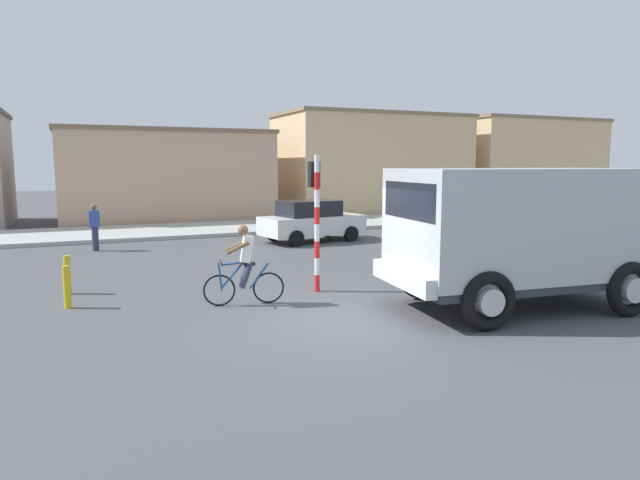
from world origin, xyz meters
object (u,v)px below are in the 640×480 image
Objects in this scene: truck_foreground at (521,229)px; pedestrian_near_kerb at (95,227)px; car_red_near at (311,221)px; bollard_far at (67,275)px; traffic_light_pole at (316,204)px; bollard_near at (67,287)px; cyclist at (244,265)px.

truck_foreground is 14.19m from pedestrian_near_kerb.
car_red_near is 10.39m from bollard_far.
pedestrian_near_kerb is 1.80× the size of bollard_far.
traffic_light_pole is 5.66m from bollard_near.
cyclist is 9.64m from pedestrian_near_kerb.
traffic_light_pole reaches higher than bollard_near.
pedestrian_near_kerb is at bearing 84.19° from bollard_near.
truck_foreground is 5.83m from cyclist.
cyclist is 4.36m from bollard_far.
pedestrian_near_kerb is 8.12m from bollard_near.
cyclist reaches higher than bollard_far.
cyclist is at bearing -162.86° from traffic_light_pole.
bollard_far is (-8.66, 5.13, -1.22)m from truck_foreground.
car_red_near is 4.70× the size of bollard_far.
cyclist is 1.91× the size of bollard_near.
bollard_near is (-5.39, 0.61, -1.62)m from traffic_light_pole.
bollard_far is (-0.82, -6.67, -0.40)m from pedestrian_near_kerb.
cyclist is 0.54× the size of traffic_light_pole.
pedestrian_near_kerb reaches higher than bollard_far.
bollard_near is at bearing 160.96° from cyclist.
pedestrian_near_kerb is (-4.57, 8.68, -1.22)m from traffic_light_pole.
bollard_far is (-8.59, -5.82, -0.37)m from car_red_near.
cyclist is 0.41× the size of car_red_near.
pedestrian_near_kerb is at bearing 173.79° from car_red_near.
pedestrian_near_kerb is 6.73m from bollard_far.
truck_foreground is at bearing -30.62° from bollard_far.
pedestrian_near_kerb is (-2.65, 9.27, -0.02)m from cyclist.
bollard_near is at bearing -139.95° from car_red_near.
car_red_near is at bearing 40.05° from bollard_near.
truck_foreground is at bearing -56.39° from pedestrian_near_kerb.
bollard_near is (-8.66, 3.73, -1.22)m from truck_foreground.
cyclist is at bearing -121.28° from car_red_near.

